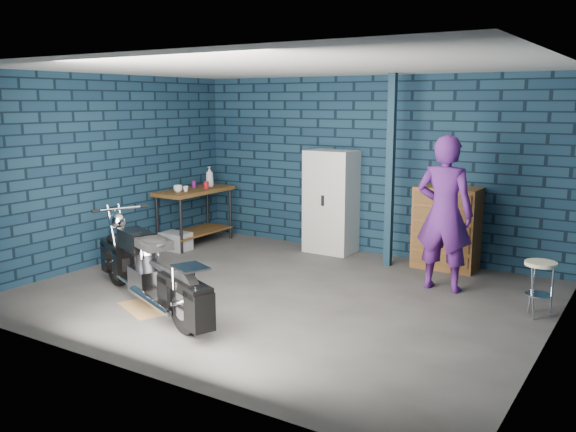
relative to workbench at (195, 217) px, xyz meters
The scene contains 16 objects.
ground 3.12m from the workbench, 29.59° to the right, with size 6.00×6.00×0.00m, color #53504E.
room_walls 3.20m from the workbench, 19.87° to the right, with size 6.02×5.01×2.71m.
support_post 3.38m from the workbench, ahead, with size 0.10×0.10×2.70m, color #122A39.
workbench is the anchor object (origin of this frame).
drip_mat 3.22m from the workbench, 58.52° to the right, with size 0.71×0.54×0.01m, color olive.
motorcycle 3.19m from the workbench, 58.52° to the right, with size 2.37×0.64×1.04m, color black, non-canonical shape.
person 4.29m from the workbench, ahead, with size 0.70×0.46×1.93m, color #511D6E.
storage_bin 0.59m from the workbench, 87.71° to the right, with size 0.45×0.32×0.28m, color #999BA1.
locker 2.28m from the workbench, 18.27° to the left, with size 0.74×0.53×1.58m, color silver.
tool_chest 4.04m from the workbench, 10.11° to the left, with size 0.87×0.48×1.15m, color brown.
shop_stool 5.50m from the workbench, ahead, with size 0.34×0.34×0.62m, color beige, non-canonical shape.
cup_a 0.64m from the workbench, 90.46° to the right, with size 0.14×0.14×0.11m, color beige.
cup_b 0.57m from the workbench, 78.88° to the right, with size 0.09×0.09×0.08m, color beige.
mug_purple 0.56m from the workbench, 132.54° to the left, with size 0.08×0.08×0.11m, color #5C175F.
mug_red 0.55m from the workbench, 50.12° to the left, with size 0.09×0.09×0.12m, color maroon.
bottle 0.73m from the workbench, 87.70° to the left, with size 0.13×0.13×0.34m, color #999BA1.
Camera 1 is at (3.87, -5.97, 2.31)m, focal length 38.00 mm.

